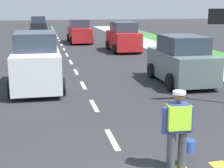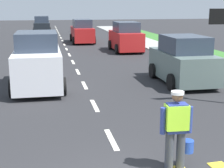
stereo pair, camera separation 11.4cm
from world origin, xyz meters
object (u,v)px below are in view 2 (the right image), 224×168
Objects in this scene: car_outgoing_far at (82,32)px; car_oncoming_third at (42,26)px; car_oncoming_lead at (38,62)px; car_parked_far at (126,38)px; road_worker at (177,127)px; car_parked_curbside at (183,61)px.

car_outgoing_far reaches higher than car_oncoming_third.
car_outgoing_far is 16.58m from car_oncoming_lead.
car_parked_far is 0.95× the size of car_oncoming_lead.
car_parked_far is at bearing 80.05° from road_worker.
car_outgoing_far is 10.67m from car_oncoming_third.
car_oncoming_lead is (-2.88, 7.74, 0.12)m from road_worker.
car_parked_curbside is (3.21, 7.47, 0.02)m from road_worker.
car_parked_curbside is at bearing -2.58° from car_oncoming_lead.
car_oncoming_third is 1.07× the size of car_parked_curbside.
road_worker is 18.09m from car_parked_far.
car_parked_curbside is 6.10m from car_oncoming_lead.
car_oncoming_lead is at bearing 110.43° from road_worker.
car_parked_curbside is at bearing 66.77° from road_worker.
car_outgoing_far is at bearing 77.69° from car_oncoming_lead.
road_worker is at bearing -113.23° from car_parked_curbside.
car_parked_curbside is (6.08, -26.55, 0.02)m from car_oncoming_third.
car_oncoming_third is 26.27m from car_oncoming_lead.
road_worker is 8.13m from car_parked_curbside.
car_oncoming_lead is (-6.01, -10.08, 0.08)m from car_parked_far.
car_parked_curbside is (2.56, -16.47, -0.00)m from car_outgoing_far.
car_parked_far is 11.73m from car_oncoming_lead.
car_oncoming_lead reaches higher than car_parked_far.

